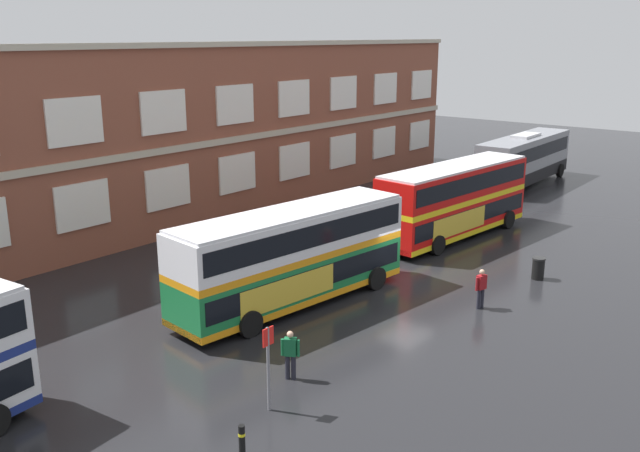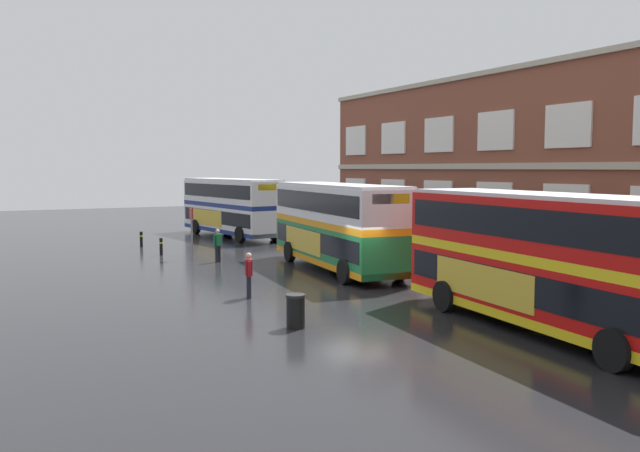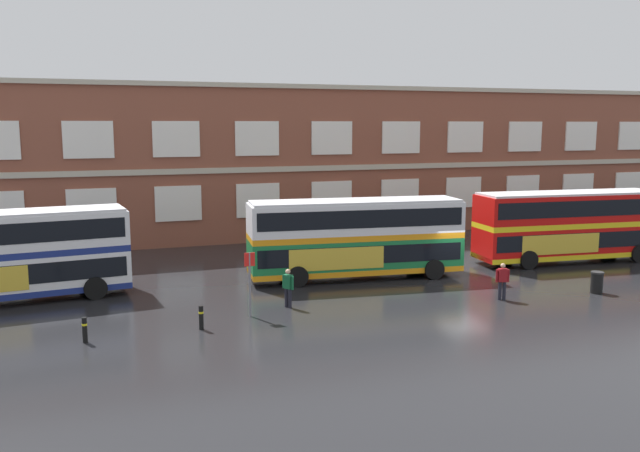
% 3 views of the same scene
% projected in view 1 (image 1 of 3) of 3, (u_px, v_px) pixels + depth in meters
% --- Properties ---
extents(ground_plane, '(120.00, 120.00, 0.00)m').
position_uv_depth(ground_plane, '(366.00, 274.00, 32.71)').
color(ground_plane, black).
extents(brick_terminal_building, '(52.64, 8.19, 10.56)m').
position_uv_depth(brick_terminal_building, '(158.00, 134.00, 41.53)').
color(brick_terminal_building, brown).
rests_on(brick_terminal_building, ground).
extents(double_decker_middle, '(11.22, 3.81, 4.07)m').
position_uv_depth(double_decker_middle, '(292.00, 256.00, 28.47)').
color(double_decker_middle, '#197038').
rests_on(double_decker_middle, ground).
extents(double_decker_far, '(11.18, 3.59, 4.07)m').
position_uv_depth(double_decker_far, '(454.00, 200.00, 38.11)').
color(double_decker_far, red).
rests_on(double_decker_far, ground).
extents(touring_coach, '(12.07, 3.13, 3.80)m').
position_uv_depth(touring_coach, '(524.00, 159.00, 51.73)').
color(touring_coach, gray).
rests_on(touring_coach, ground).
extents(waiting_passenger, '(0.42, 0.60, 1.70)m').
position_uv_depth(waiting_passenger, '(290.00, 353.00, 22.52)').
color(waiting_passenger, black).
rests_on(waiting_passenger, ground).
extents(second_passenger, '(0.64, 0.34, 1.70)m').
position_uv_depth(second_passenger, '(481.00, 287.00, 28.38)').
color(second_passenger, black).
rests_on(second_passenger, ground).
extents(bus_stand_flag, '(0.44, 0.10, 2.70)m').
position_uv_depth(bus_stand_flag, '(268.00, 361.00, 20.44)').
color(bus_stand_flag, slate).
rests_on(bus_stand_flag, ground).
extents(station_litter_bin, '(0.60, 0.60, 1.03)m').
position_uv_depth(station_litter_bin, '(538.00, 268.00, 31.92)').
color(station_litter_bin, black).
rests_on(station_litter_bin, ground).
extents(safety_bollard_west, '(0.19, 0.19, 0.95)m').
position_uv_depth(safety_bollard_west, '(242.00, 441.00, 18.43)').
color(safety_bollard_west, black).
rests_on(safety_bollard_west, ground).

